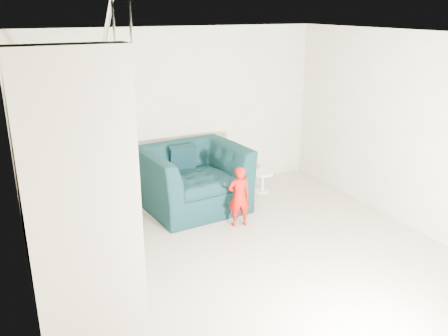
{
  "coord_description": "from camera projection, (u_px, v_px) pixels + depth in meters",
  "views": [
    {
      "loc": [
        -2.54,
        -4.44,
        2.98
      ],
      "look_at": [
        0.15,
        1.2,
        0.85
      ],
      "focal_mm": 38.0,
      "sensor_mm": 36.0,
      "label": 1
    }
  ],
  "objects": [
    {
      "name": "right_wall",
      "position": [
        420.0,
        135.0,
        6.38
      ],
      "size": [
        0.0,
        5.5,
        5.5
      ],
      "primitive_type": "plane",
      "rotation": [
        1.57,
        0.0,
        -1.57
      ],
      "color": "#A7A388",
      "rests_on": "floor"
    },
    {
      "name": "left_wall",
      "position": [
        20.0,
        195.0,
        4.34
      ],
      "size": [
        0.0,
        5.5,
        5.5
      ],
      "primitive_type": "plane",
      "rotation": [
        1.57,
        0.0,
        1.57
      ],
      "color": "#A7A388",
      "rests_on": "floor"
    },
    {
      "name": "ceiling",
      "position": [
        261.0,
        35.0,
        4.92
      ],
      "size": [
        5.5,
        5.5,
        0.0
      ],
      "primitive_type": "plane",
      "rotation": [
        3.14,
        0.0,
        0.0
      ],
      "color": "silver",
      "rests_on": "back_wall"
    },
    {
      "name": "toddler",
      "position": [
        239.0,
        197.0,
        6.68
      ],
      "size": [
        0.35,
        0.26,
        0.88
      ],
      "primitive_type": "imported",
      "rotation": [
        0.0,
        0.0,
        2.97
      ],
      "color": "#A61305",
      "rests_on": "floor"
    },
    {
      "name": "staircase",
      "position": [
        71.0,
        204.0,
        5.14
      ],
      "size": [
        1.02,
        3.03,
        3.62
      ],
      "color": "#ADA089",
      "rests_on": "floor"
    },
    {
      "name": "phone",
      "position": [
        245.0,
        174.0,
        6.6
      ],
      "size": [
        0.03,
        0.05,
        0.1
      ],
      "primitive_type": "cube",
      "rotation": [
        0.0,
        0.0,
        -0.14
      ],
      "color": "black",
      "rests_on": "toddler"
    },
    {
      "name": "floor",
      "position": [
        255.0,
        264.0,
        5.79
      ],
      "size": [
        5.5,
        5.5,
        0.0
      ],
      "primitive_type": "plane",
      "color": "tan",
      "rests_on": "ground"
    },
    {
      "name": "back_wall",
      "position": [
        175.0,
        113.0,
        7.71
      ],
      "size": [
        5.0,
        0.0,
        5.0
      ],
      "primitive_type": "plane",
      "rotation": [
        1.57,
        0.0,
        0.0
      ],
      "color": "#A7A388",
      "rests_on": "floor"
    },
    {
      "name": "cushion",
      "position": [
        183.0,
        158.0,
        7.43
      ],
      "size": [
        0.42,
        0.2,
        0.42
      ],
      "primitive_type": "cube",
      "rotation": [
        0.21,
        0.0,
        0.0
      ],
      "color": "black",
      "rests_on": "armchair"
    },
    {
      "name": "side_table",
      "position": [
        262.0,
        179.0,
        7.98
      ],
      "size": [
        0.35,
        0.35,
        0.35
      ],
      "color": "white",
      "rests_on": "floor"
    },
    {
      "name": "throw",
      "position": [
        154.0,
        175.0,
        7.02
      ],
      "size": [
        0.04,
        0.43,
        0.49
      ],
      "primitive_type": "cube",
      "color": "black",
      "rests_on": "armchair"
    },
    {
      "name": "armchair",
      "position": [
        193.0,
        179.0,
        7.26
      ],
      "size": [
        1.61,
        1.44,
        0.97
      ],
      "primitive_type": "imported",
      "rotation": [
        0.0,
        0.0,
        0.1
      ],
      "color": "black",
      "rests_on": "floor"
    }
  ]
}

